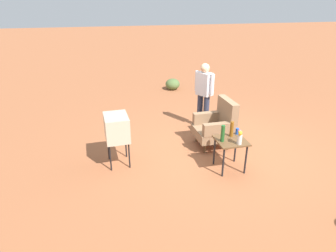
{
  "coord_description": "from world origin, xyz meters",
  "views": [
    {
      "loc": [
        5.36,
        -2.45,
        3.08
      ],
      "look_at": [
        0.04,
        -1.23,
        0.65
      ],
      "focal_mm": 31.21,
      "sensor_mm": 36.0,
      "label": 1
    }
  ],
  "objects_px": {
    "flower_vase": "(240,137)",
    "side_table": "(231,144)",
    "soda_can_blue": "(237,131)",
    "armchair": "(217,125)",
    "person_standing": "(204,92)",
    "tv_on_stand": "(117,128)",
    "bottle_tall_amber": "(232,129)",
    "bottle_wine_green": "(223,133)"
  },
  "relations": [
    {
      "from": "flower_vase",
      "to": "side_table",
      "type": "bearing_deg",
      "value": -160.87
    },
    {
      "from": "soda_can_blue",
      "to": "armchair",
      "type": "bearing_deg",
      "value": -173.37
    },
    {
      "from": "side_table",
      "to": "soda_can_blue",
      "type": "bearing_deg",
      "value": 133.84
    },
    {
      "from": "soda_can_blue",
      "to": "person_standing",
      "type": "bearing_deg",
      "value": -178.0
    },
    {
      "from": "side_table",
      "to": "person_standing",
      "type": "bearing_deg",
      "value": 175.71
    },
    {
      "from": "tv_on_stand",
      "to": "bottle_tall_amber",
      "type": "relative_size",
      "value": 3.43
    },
    {
      "from": "bottle_wine_green",
      "to": "soda_can_blue",
      "type": "height_order",
      "value": "bottle_wine_green"
    },
    {
      "from": "person_standing",
      "to": "soda_can_blue",
      "type": "height_order",
      "value": "person_standing"
    },
    {
      "from": "person_standing",
      "to": "flower_vase",
      "type": "relative_size",
      "value": 6.19
    },
    {
      "from": "bottle_tall_amber",
      "to": "tv_on_stand",
      "type": "bearing_deg",
      "value": -104.0
    },
    {
      "from": "tv_on_stand",
      "to": "flower_vase",
      "type": "height_order",
      "value": "tv_on_stand"
    },
    {
      "from": "tv_on_stand",
      "to": "flower_vase",
      "type": "xyz_separation_m",
      "value": [
        0.87,
        2.13,
        -0.01
      ]
    },
    {
      "from": "armchair",
      "to": "tv_on_stand",
      "type": "relative_size",
      "value": 1.03
    },
    {
      "from": "soda_can_blue",
      "to": "tv_on_stand",
      "type": "bearing_deg",
      "value": -101.65
    },
    {
      "from": "armchair",
      "to": "soda_can_blue",
      "type": "distance_m",
      "value": 0.81
    },
    {
      "from": "soda_can_blue",
      "to": "flower_vase",
      "type": "bearing_deg",
      "value": -20.37
    },
    {
      "from": "side_table",
      "to": "soda_can_blue",
      "type": "distance_m",
      "value": 0.33
    },
    {
      "from": "bottle_wine_green",
      "to": "soda_can_blue",
      "type": "xyz_separation_m",
      "value": [
        -0.23,
        0.4,
        -0.1
      ]
    },
    {
      "from": "flower_vase",
      "to": "bottle_tall_amber",
      "type": "bearing_deg",
      "value": -179.24
    },
    {
      "from": "flower_vase",
      "to": "tv_on_stand",
      "type": "bearing_deg",
      "value": -112.14
    },
    {
      "from": "bottle_tall_amber",
      "to": "person_standing",
      "type": "bearing_deg",
      "value": 177.27
    },
    {
      "from": "armchair",
      "to": "side_table",
      "type": "relative_size",
      "value": 1.7
    },
    {
      "from": "person_standing",
      "to": "flower_vase",
      "type": "bearing_deg",
      "value": -2.19
    },
    {
      "from": "soda_can_blue",
      "to": "bottle_tall_amber",
      "type": "bearing_deg",
      "value": -68.33
    },
    {
      "from": "soda_can_blue",
      "to": "flower_vase",
      "type": "xyz_separation_m",
      "value": [
        0.4,
        -0.15,
        0.09
      ]
    },
    {
      "from": "armchair",
      "to": "person_standing",
      "type": "bearing_deg",
      "value": 178.44
    },
    {
      "from": "armchair",
      "to": "person_standing",
      "type": "xyz_separation_m",
      "value": [
        -1.02,
        0.03,
        0.44
      ]
    },
    {
      "from": "person_standing",
      "to": "bottle_wine_green",
      "type": "height_order",
      "value": "person_standing"
    },
    {
      "from": "soda_can_blue",
      "to": "flower_vase",
      "type": "height_order",
      "value": "flower_vase"
    },
    {
      "from": "armchair",
      "to": "bottle_wine_green",
      "type": "xyz_separation_m",
      "value": [
        1.01,
        -0.31,
        0.29
      ]
    },
    {
      "from": "tv_on_stand",
      "to": "bottle_wine_green",
      "type": "relative_size",
      "value": 3.22
    },
    {
      "from": "side_table",
      "to": "bottle_tall_amber",
      "type": "xyz_separation_m",
      "value": [
        -0.15,
        0.06,
        0.24
      ]
    },
    {
      "from": "armchair",
      "to": "flower_vase",
      "type": "relative_size",
      "value": 4.0
    },
    {
      "from": "person_standing",
      "to": "bottle_tall_amber",
      "type": "height_order",
      "value": "person_standing"
    },
    {
      "from": "armchair",
      "to": "bottle_tall_amber",
      "type": "relative_size",
      "value": 3.53
    },
    {
      "from": "bottle_wine_green",
      "to": "flower_vase",
      "type": "distance_m",
      "value": 0.31
    },
    {
      "from": "tv_on_stand",
      "to": "soda_can_blue",
      "type": "height_order",
      "value": "tv_on_stand"
    },
    {
      "from": "side_table",
      "to": "bottle_tall_amber",
      "type": "distance_m",
      "value": 0.29
    },
    {
      "from": "armchair",
      "to": "person_standing",
      "type": "relative_size",
      "value": 0.65
    },
    {
      "from": "bottle_wine_green",
      "to": "flower_vase",
      "type": "relative_size",
      "value": 1.21
    },
    {
      "from": "tv_on_stand",
      "to": "bottle_tall_amber",
      "type": "height_order",
      "value": "tv_on_stand"
    },
    {
      "from": "side_table",
      "to": "soda_can_blue",
      "type": "relative_size",
      "value": 5.13
    }
  ]
}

